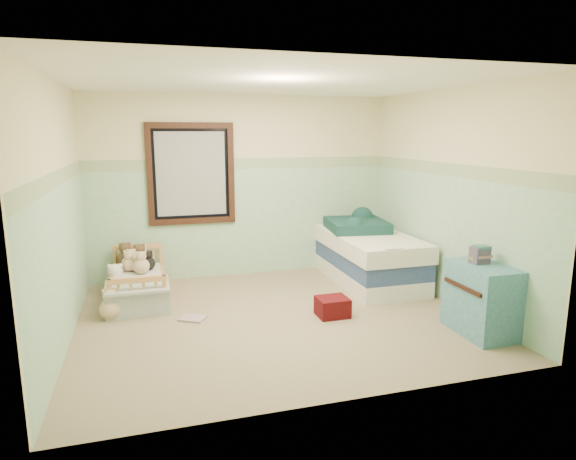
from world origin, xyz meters
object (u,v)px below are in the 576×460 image
object	(u,v)px
plush_floor_cream	(116,285)
plush_floor_tan	(111,309)
toddler_bed_frame	(139,293)
red_pillow	(332,307)
floor_book	(193,318)
dresser	(481,299)
twin_bed_frame	(368,273)

from	to	relation	value
plush_floor_cream	plush_floor_tan	xyz separation A→B (m)	(-0.02, -0.79, -0.02)
toddler_bed_frame	plush_floor_cream	world-z (taller)	plush_floor_cream
red_pillow	toddler_bed_frame	bearing A→B (deg)	150.01
toddler_bed_frame	floor_book	bearing A→B (deg)	-56.95
plush_floor_cream	floor_book	world-z (taller)	plush_floor_cream
plush_floor_cream	red_pillow	xyz separation A→B (m)	(2.33, -1.38, -0.03)
toddler_bed_frame	floor_book	world-z (taller)	toddler_bed_frame
red_pillow	floor_book	bearing A→B (deg)	167.63
dresser	floor_book	distance (m)	3.02
plush_floor_tan	dresser	distance (m)	3.89
toddler_bed_frame	red_pillow	distance (m)	2.37
dresser	twin_bed_frame	bearing A→B (deg)	99.35
twin_bed_frame	floor_book	distance (m)	2.55
plush_floor_tan	floor_book	distance (m)	0.89
toddler_bed_frame	twin_bed_frame	world-z (taller)	twin_bed_frame
floor_book	red_pillow	bearing A→B (deg)	17.43
plush_floor_cream	floor_book	distance (m)	1.34
plush_floor_cream	twin_bed_frame	world-z (taller)	plush_floor_cream
plush_floor_tan	floor_book	xyz separation A→B (m)	(0.85, -0.26, -0.11)
plush_floor_cream	floor_book	bearing A→B (deg)	-51.78
toddler_bed_frame	dresser	distance (m)	3.90
dresser	plush_floor_tan	bearing A→B (deg)	158.17
plush_floor_cream	twin_bed_frame	size ratio (longest dim) A/B	0.15
toddler_bed_frame	dresser	bearing A→B (deg)	-31.63
plush_floor_cream	plush_floor_tan	bearing A→B (deg)	-91.43
toddler_bed_frame	floor_book	xyz separation A→B (m)	(0.56, -0.86, -0.07)
twin_bed_frame	red_pillow	world-z (taller)	twin_bed_frame
dresser	floor_book	world-z (taller)	dresser
plush_floor_tan	dresser	world-z (taller)	dresser
dresser	plush_floor_cream	bearing A→B (deg)	148.05
floor_book	twin_bed_frame	bearing A→B (deg)	46.79
red_pillow	floor_book	world-z (taller)	red_pillow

